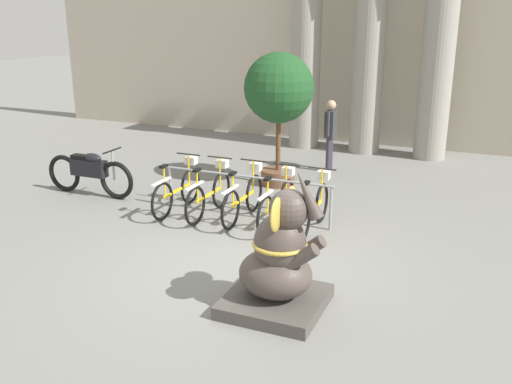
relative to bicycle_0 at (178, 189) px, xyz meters
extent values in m
plane|color=slate|center=(2.06, -1.80, -0.40)|extent=(60.00, 60.00, 0.00)
cube|color=#B2A893|center=(2.06, 6.80, 2.60)|extent=(20.00, 0.20, 6.00)
cylinder|color=gray|center=(0.44, 5.80, 2.10)|extent=(0.77, 0.77, 5.00)
cylinder|color=gray|center=(2.06, 5.80, 2.10)|extent=(0.77, 0.77, 5.00)
cylinder|color=gray|center=(3.68, 5.80, 2.10)|extent=(0.77, 0.77, 5.00)
cylinder|color=gray|center=(-0.25, 0.15, -0.03)|extent=(0.05, 0.05, 0.75)
cylinder|color=gray|center=(2.80, 0.15, -0.03)|extent=(0.05, 0.05, 0.75)
cylinder|color=gray|center=(1.27, 0.15, 0.35)|extent=(3.15, 0.04, 0.04)
torus|color=black|center=(0.00, 0.46, -0.06)|extent=(0.05, 0.68, 0.68)
torus|color=black|center=(0.00, -0.53, -0.06)|extent=(0.05, 0.68, 0.68)
cube|color=yellow|center=(0.00, -0.04, -0.01)|extent=(0.04, 0.88, 0.04)
cube|color=silver|center=(0.00, -0.53, 0.29)|extent=(0.06, 0.57, 0.03)
cylinder|color=yellow|center=(0.00, -0.43, 0.23)|extent=(0.03, 0.03, 0.58)
cube|color=black|center=(0.00, -0.43, 0.54)|extent=(0.08, 0.18, 0.04)
cylinder|color=yellow|center=(0.00, 0.42, 0.25)|extent=(0.03, 0.03, 0.62)
cylinder|color=black|center=(0.00, 0.42, 0.56)|extent=(0.48, 0.03, 0.03)
cube|color=silver|center=(0.00, 0.52, 0.42)|extent=(0.20, 0.16, 0.14)
torus|color=black|center=(0.64, 0.47, -0.06)|extent=(0.05, 0.68, 0.68)
torus|color=black|center=(0.64, -0.52, -0.06)|extent=(0.05, 0.68, 0.68)
cube|color=yellow|center=(0.64, -0.02, -0.01)|extent=(0.04, 0.88, 0.04)
cube|color=silver|center=(0.64, -0.52, 0.29)|extent=(0.06, 0.57, 0.03)
cylinder|color=yellow|center=(0.64, -0.42, 0.23)|extent=(0.03, 0.03, 0.58)
cube|color=black|center=(0.64, -0.42, 0.54)|extent=(0.08, 0.18, 0.04)
cylinder|color=yellow|center=(0.64, 0.43, 0.25)|extent=(0.03, 0.03, 0.62)
cylinder|color=black|center=(0.64, 0.43, 0.56)|extent=(0.48, 0.03, 0.03)
cube|color=silver|center=(0.64, 0.53, 0.42)|extent=(0.20, 0.16, 0.14)
torus|color=black|center=(1.27, 0.51, -0.06)|extent=(0.05, 0.68, 0.68)
torus|color=black|center=(1.27, -0.47, -0.06)|extent=(0.05, 0.68, 0.68)
cube|color=yellow|center=(1.27, 0.02, -0.01)|extent=(0.04, 0.88, 0.04)
cube|color=silver|center=(1.27, -0.47, 0.29)|extent=(0.06, 0.57, 0.03)
cylinder|color=yellow|center=(1.27, -0.37, 0.23)|extent=(0.03, 0.03, 0.58)
cube|color=black|center=(1.27, -0.37, 0.54)|extent=(0.08, 0.18, 0.04)
cylinder|color=yellow|center=(1.27, 0.47, 0.25)|extent=(0.03, 0.03, 0.62)
cylinder|color=black|center=(1.27, 0.47, 0.56)|extent=(0.48, 0.03, 0.03)
cube|color=silver|center=(1.27, 0.57, 0.42)|extent=(0.20, 0.16, 0.14)
torus|color=black|center=(1.91, 0.47, -0.06)|extent=(0.05, 0.68, 0.68)
torus|color=black|center=(1.91, -0.52, -0.06)|extent=(0.05, 0.68, 0.68)
cube|color=yellow|center=(1.91, -0.02, -0.01)|extent=(0.04, 0.88, 0.04)
cube|color=silver|center=(1.91, -0.52, 0.29)|extent=(0.06, 0.57, 0.03)
cylinder|color=yellow|center=(1.91, -0.42, 0.23)|extent=(0.03, 0.03, 0.58)
cube|color=black|center=(1.91, -0.42, 0.54)|extent=(0.08, 0.18, 0.04)
cylinder|color=yellow|center=(1.91, 0.43, 0.25)|extent=(0.03, 0.03, 0.62)
cylinder|color=black|center=(1.91, 0.43, 0.56)|extent=(0.48, 0.03, 0.03)
cube|color=silver|center=(1.91, 0.53, 0.42)|extent=(0.20, 0.16, 0.14)
torus|color=black|center=(2.55, 0.47, -0.06)|extent=(0.05, 0.68, 0.68)
torus|color=black|center=(2.55, -0.52, -0.06)|extent=(0.05, 0.68, 0.68)
cube|color=yellow|center=(2.55, -0.02, -0.01)|extent=(0.04, 0.88, 0.04)
cube|color=silver|center=(2.55, -0.52, 0.29)|extent=(0.06, 0.57, 0.03)
cylinder|color=yellow|center=(2.55, -0.42, 0.23)|extent=(0.03, 0.03, 0.58)
cube|color=black|center=(2.55, -0.42, 0.54)|extent=(0.08, 0.18, 0.04)
cylinder|color=yellow|center=(2.55, 0.43, 0.25)|extent=(0.03, 0.03, 0.62)
cylinder|color=black|center=(2.55, 0.43, 0.56)|extent=(0.48, 0.03, 0.03)
cube|color=silver|center=(2.55, 0.53, 0.42)|extent=(0.20, 0.16, 0.14)
cube|color=#4C4742|center=(2.90, -2.61, -0.32)|extent=(1.17, 1.17, 0.16)
ellipsoid|color=#4C423D|center=(2.90, -2.61, 0.05)|extent=(0.90, 0.79, 0.58)
ellipsoid|color=#4C423D|center=(2.95, -2.61, 0.45)|extent=(0.64, 0.58, 0.74)
sphere|color=#4C423D|center=(3.06, -2.61, 0.90)|extent=(0.48, 0.48, 0.48)
ellipsoid|color=gold|center=(2.99, -2.37, 0.90)|extent=(0.08, 0.34, 0.40)
ellipsoid|color=gold|center=(2.99, -2.85, 0.90)|extent=(0.08, 0.34, 0.40)
cone|color=#4C423D|center=(3.27, -2.61, 1.10)|extent=(0.41, 0.17, 0.60)
cylinder|color=#4C423D|center=(3.24, -2.48, 0.37)|extent=(0.47, 0.16, 0.42)
cylinder|color=#4C423D|center=(3.24, -2.74, 0.37)|extent=(0.47, 0.16, 0.42)
torus|color=gold|center=(2.95, -2.61, 0.45)|extent=(0.66, 0.66, 0.05)
torus|color=black|center=(-1.43, 0.12, -0.03)|extent=(0.75, 0.09, 0.75)
torus|color=black|center=(-2.69, 0.12, -0.03)|extent=(0.75, 0.09, 0.75)
cube|color=black|center=(-2.06, 0.12, 0.15)|extent=(0.76, 0.22, 0.32)
ellipsoid|color=black|center=(-1.96, 0.12, 0.35)|extent=(0.40, 0.20, 0.20)
cube|color=black|center=(-2.24, 0.12, 0.35)|extent=(0.36, 0.18, 0.08)
cylinder|color=#99999E|center=(-1.48, 0.12, 0.25)|extent=(0.04, 0.04, 0.56)
cylinder|color=black|center=(-1.48, 0.12, 0.55)|extent=(0.03, 0.55, 0.03)
cylinder|color=#383342|center=(1.75, 3.77, -0.01)|extent=(0.11, 0.11, 0.78)
cylinder|color=#383342|center=(1.75, 3.60, -0.01)|extent=(0.11, 0.11, 0.78)
cube|color=#333338|center=(1.75, 3.68, 0.67)|extent=(0.20, 0.32, 0.58)
sphere|color=tan|center=(1.75, 3.68, 1.09)|extent=(0.21, 0.21, 0.21)
cylinder|color=#333338|center=(1.75, 3.88, 0.70)|extent=(0.07, 0.07, 0.53)
cylinder|color=#333338|center=(1.75, 3.48, 0.70)|extent=(0.07, 0.07, 0.53)
cylinder|color=brown|center=(1.07, 2.24, -0.25)|extent=(0.70, 0.70, 0.31)
cylinder|color=brown|center=(1.07, 2.24, 0.48)|extent=(0.10, 0.10, 1.13)
sphere|color=#1E4C23|center=(1.07, 2.24, 1.60)|extent=(1.40, 1.40, 1.40)
camera|label=1|loc=(5.13, -8.43, 3.08)|focal=40.00mm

